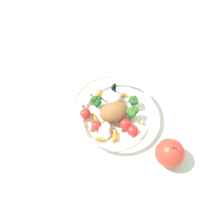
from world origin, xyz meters
The scene contains 3 objects.
ground_plane centered at (0.00, 0.00, 0.00)m, with size 2.40×2.40×0.00m, color silver.
food_container centered at (0.00, -0.01, 0.03)m, with size 0.24×0.24×0.07m.
loose_apple centered at (-0.02, 0.19, 0.04)m, with size 0.08×0.08×0.09m.
Camera 1 is at (0.24, 0.24, 0.69)m, focal length 41.16 mm.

